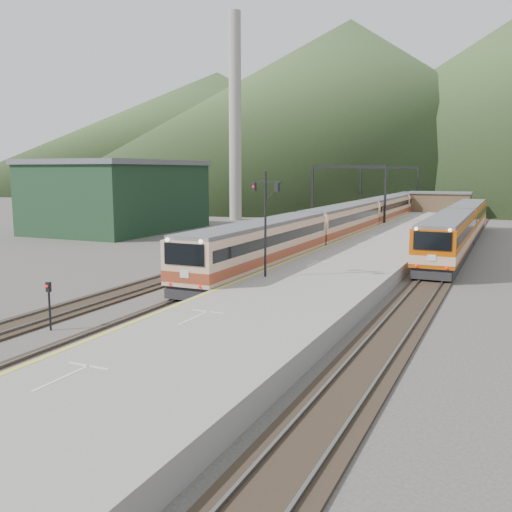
% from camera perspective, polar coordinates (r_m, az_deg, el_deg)
% --- Properties ---
extents(ground, '(400.00, 400.00, 0.00)m').
position_cam_1_polar(ground, '(23.14, -22.27, -10.58)').
color(ground, '#47423D').
rests_on(ground, ground).
extents(track_main, '(2.60, 200.00, 0.23)m').
position_cam_1_polar(track_main, '(57.63, 7.87, 1.21)').
color(track_main, black).
rests_on(track_main, ground).
extents(track_far, '(2.60, 200.00, 0.23)m').
position_cam_1_polar(track_far, '(59.23, 3.23, 1.47)').
color(track_far, black).
rests_on(track_far, ground).
extents(track_second, '(2.60, 200.00, 0.23)m').
position_cam_1_polar(track_second, '(55.51, 19.32, 0.53)').
color(track_second, black).
rests_on(track_second, ground).
extents(platform, '(8.00, 100.00, 1.00)m').
position_cam_1_polar(platform, '(54.31, 12.94, 1.09)').
color(platform, gray).
rests_on(platform, ground).
extents(gantry_near, '(9.55, 0.25, 8.00)m').
position_cam_1_polar(gantry_near, '(72.40, 9.19, 7.04)').
color(gantry_near, black).
rests_on(gantry_near, ground).
extents(gantry_far, '(9.55, 0.25, 8.00)m').
position_cam_1_polar(gantry_far, '(96.74, 13.13, 7.27)').
color(gantry_far, black).
rests_on(gantry_far, ground).
extents(warehouse, '(14.50, 20.50, 8.60)m').
position_cam_1_polar(warehouse, '(72.05, -13.55, 5.90)').
color(warehouse, '#18331E').
rests_on(warehouse, ground).
extents(smokestack, '(1.80, 1.80, 30.00)m').
position_cam_1_polar(smokestack, '(86.14, -2.11, 13.63)').
color(smokestack, '#9E998E').
rests_on(smokestack, ground).
extents(station_shed, '(9.40, 4.40, 3.10)m').
position_cam_1_polar(station_shed, '(93.55, 17.92, 5.20)').
color(station_shed, brown).
rests_on(station_shed, platform).
extents(hill_a, '(180.00, 180.00, 60.00)m').
position_cam_1_polar(hill_a, '(213.60, 9.28, 14.51)').
color(hill_a, '#334822').
rests_on(hill_a, ground).
extents(hill_d, '(200.00, 200.00, 55.00)m').
position_cam_1_polar(hill_d, '(289.64, -3.83, 12.50)').
color(hill_d, '#334822').
rests_on(hill_d, ground).
extents(main_train, '(3.05, 83.65, 3.73)m').
position_cam_1_polar(main_train, '(70.18, 11.00, 4.09)').
color(main_train, '#D5AA87').
rests_on(main_train, track_main).
extents(second_train, '(2.93, 39.89, 3.58)m').
position_cam_1_polar(second_train, '(58.38, 19.69, 2.81)').
color(second_train, '#B84A04').
rests_on(second_train, track_second).
extents(signal_mast, '(2.12, 0.78, 6.28)m').
position_cam_1_polar(signal_mast, '(33.91, 0.95, 4.35)').
color(signal_mast, black).
rests_on(signal_mast, platform).
extents(short_signal_a, '(0.23, 0.18, 2.27)m').
position_cam_1_polar(short_signal_a, '(27.94, -19.98, -4.10)').
color(short_signal_a, black).
rests_on(short_signal_a, ground).
extents(short_signal_b, '(0.25, 0.21, 2.27)m').
position_cam_1_polar(short_signal_b, '(47.93, -0.05, 1.50)').
color(short_signal_b, black).
rests_on(short_signal_b, ground).
extents(short_signal_c, '(0.23, 0.17, 2.27)m').
position_cam_1_polar(short_signal_c, '(45.48, -6.36, 1.07)').
color(short_signal_c, black).
rests_on(short_signal_c, ground).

